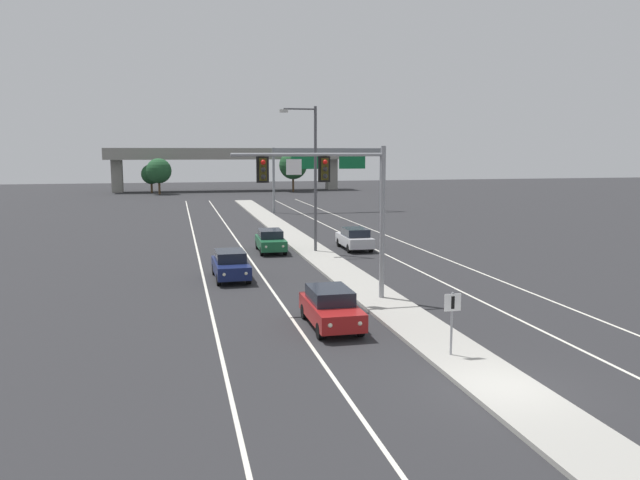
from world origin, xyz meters
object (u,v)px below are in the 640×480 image
Objects in this scene: overhead_signal_mast at (336,190)px; car_oncoming_green at (271,240)px; highway_sign_gantry at (328,159)px; tree_far_left_b at (159,171)px; street_lamp_median at (312,170)px; tree_far_right_b at (293,165)px; median_sign_post at (452,314)px; car_oncoming_red at (331,307)px; car_oncoming_navy at (231,265)px; car_receding_silver at (355,238)px; tree_far_left_a at (151,174)px.

overhead_signal_mast reaches higher than car_oncoming_green.
tree_far_left_b is (-20.19, 35.19, -2.27)m from highway_sign_gantry.
tree_far_left_b is at bearing 100.46° from street_lamp_median.
tree_far_left_b is 22.93m from tree_far_right_b.
median_sign_post is at bearing -83.83° from car_oncoming_green.
median_sign_post is at bearing -57.26° from car_oncoming_red.
overhead_signal_mast reaches higher than car_oncoming_red.
tree_far_left_b is at bearing 97.09° from overhead_signal_mast.
overhead_signal_mast reaches higher than median_sign_post.
car_oncoming_navy is 9.60m from car_oncoming_green.
car_oncoming_navy is at bearing -138.54° from car_receding_silver.
tree_far_right_b is (17.39, 73.65, 3.82)m from car_oncoming_navy.
car_receding_silver is at bearing 14.11° from street_lamp_median.
median_sign_post is 0.49× the size of car_oncoming_green.
highway_sign_gantry is 1.87× the size of tree_far_right_b.
car_oncoming_navy is (-4.33, 6.69, -4.51)m from overhead_signal_mast.
median_sign_post is 24.38m from car_oncoming_green.
tree_far_left_a is at bearing 98.83° from car_oncoming_green.
tree_far_left_b reaches higher than car_oncoming_red.
tree_far_right_b is (11.18, 88.97, 3.05)m from median_sign_post.
tree_far_left_b is (-8.61, 82.59, 3.07)m from car_oncoming_red.
median_sign_post is 0.37× the size of tree_far_left_b.
car_oncoming_green is 66.31m from tree_far_right_b.
tree_far_left_b is at bearing 119.84° from highway_sign_gantry.
highway_sign_gantry reaches higher than tree_far_right_b.
car_oncoming_green is 30.56m from highway_sign_gantry.
car_oncoming_navy is 75.77m from tree_far_right_b.
car_receding_silver is at bearing -100.01° from highway_sign_gantry.
overhead_signal_mast reaches higher than car_oncoming_navy.
highway_sign_gantry is at bearing 80.75° from median_sign_post.
highway_sign_gantry is (8.32, 29.10, 0.37)m from street_lamp_median.
median_sign_post is at bearing -99.25° from highway_sign_gantry.
tree_far_right_b is at bearing 85.84° from highway_sign_gantry.
tree_far_right_b is (11.00, 65.89, -1.16)m from street_lamp_median.
street_lamp_median is 2.23× the size of car_oncoming_red.
car_oncoming_red is at bearing -91.36° from car_oncoming_green.
street_lamp_median is 69.78m from tree_far_left_a.
highway_sign_gantry reaches higher than tree_far_left_a.
tree_far_right_b is at bearing 76.71° from car_oncoming_navy.
overhead_signal_mast is 16.83m from car_receding_silver.
car_oncoming_navy is (-6.22, 15.33, -0.77)m from median_sign_post.
overhead_signal_mast is 1.60× the size of car_oncoming_green.
car_receding_silver is 65.61m from tree_far_right_b.
tree_far_left_b is 0.84× the size of tree_far_right_b.
car_oncoming_green is at bearing 177.19° from car_receding_silver.
street_lamp_median is 2.22× the size of car_oncoming_green.
car_oncoming_red is 19.44m from car_oncoming_green.
tree_far_left_b is at bearing 95.95° from car_oncoming_red.
tree_far_left_a is (-13.25, 68.47, -2.61)m from street_lamp_median.
street_lamp_median is at bearing 81.87° from overhead_signal_mast.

